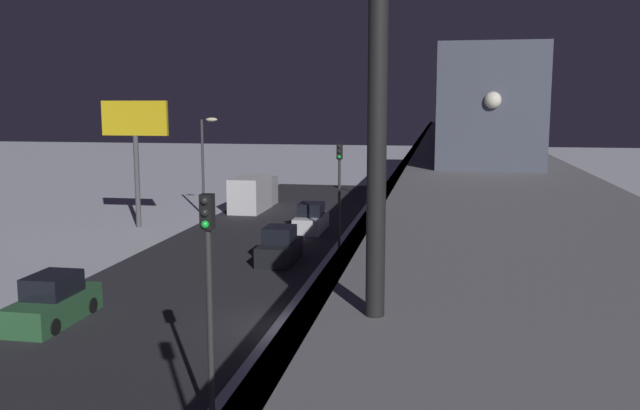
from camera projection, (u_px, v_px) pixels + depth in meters
ground_plane at (279, 326)px, 26.70m from camera, size 240.00×240.00×0.00m
avenue_asphalt at (141, 318)px, 27.71m from camera, size 11.00×94.12×0.01m
elevated_railway at (474, 179)px, 24.55m from camera, size 5.00×94.12×6.88m
subway_train at (459, 104)px, 53.56m from camera, size 2.94×74.07×3.40m
sedan_green at (53, 303)px, 27.07m from camera, size 1.91×4.57×1.97m
sedan_white at (311, 220)px, 46.60m from camera, size 1.80×4.28×1.97m
sedan_black at (279, 247)px, 37.56m from camera, size 1.80×4.11×1.97m
box_truck at (254, 193)px, 56.37m from camera, size 2.40×7.40×2.80m
traffic_light_near at (209, 279)px, 17.41m from camera, size 0.32×0.44×6.40m
traffic_light_mid at (339, 182)px, 39.43m from camera, size 0.32×0.44×6.40m
traffic_light_far at (376, 154)px, 61.45m from camera, size 0.32×0.44×6.40m
commercial_billboard at (135, 131)px, 47.21m from camera, size 4.80×0.36×8.90m
street_lamp_far at (205, 154)px, 52.41m from camera, size 1.35×0.44×7.65m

